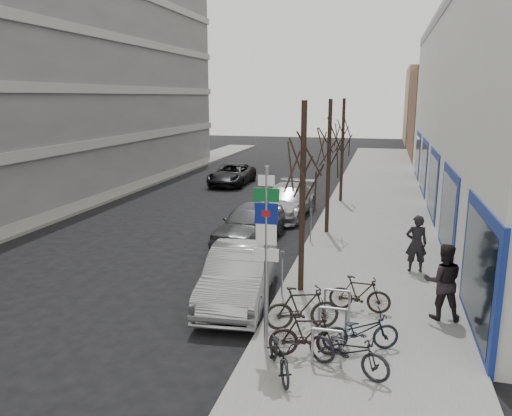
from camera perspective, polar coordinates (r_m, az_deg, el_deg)
The scene contains 25 objects.
ground at distance 12.32m, azimuth -10.15°, elevation -14.59°, with size 120.00×120.00×0.00m, color black.
sidewalk_east at distance 20.66m, azimuth 13.30°, elevation -3.20°, with size 5.00×70.00×0.15m, color slate.
sidewalk_west at distance 25.96m, azimuth -23.30°, elevation -0.68°, with size 3.00×70.00×0.15m, color slate.
brick_building_far at distance 50.62m, azimuth 24.19°, elevation 9.76°, with size 12.00×14.00×8.00m, color brown.
tan_building_far at distance 65.51m, azimuth 22.53°, elevation 10.75°, with size 13.00×12.00×9.00m, color #937A5B.
highway_sign_pole at distance 10.64m, azimuth 1.19°, elevation -4.52°, with size 0.55×0.10×4.20m.
bike_rack at distance 11.65m, azimuth 8.74°, elevation -12.59°, with size 0.66×2.26×0.83m.
tree_near at distance 13.66m, azimuth 5.44°, elevation 6.31°, with size 1.80×1.80×5.50m.
tree_mid at distance 20.08m, azimuth 8.40°, elevation 8.25°, with size 1.80×1.80×5.50m.
tree_far at distance 26.54m, azimuth 9.94°, elevation 9.24°, with size 1.80×1.80×5.50m.
meter_front at distance 13.97m, azimuth 3.00°, elevation -6.95°, with size 0.10×0.08×1.27m.
meter_mid at distance 19.17m, azimuth 6.28°, elevation -1.56°, with size 0.10×0.08×1.27m.
meter_back at distance 24.50m, azimuth 8.13°, elevation 1.51°, with size 0.10×0.08×1.27m.
bike_near_left at distance 10.34m, azimuth 2.70°, elevation -15.94°, with size 0.50×1.64×1.00m, color black.
bike_near_right at distance 11.00m, azimuth 5.89°, elevation -14.13°, with size 0.50×1.67×1.01m, color black.
bike_mid_curb at distance 11.40m, azimuth 11.88°, elevation -13.24°, with size 0.52×1.71×1.04m, color black.
bike_mid_inner at distance 12.11m, azimuth 5.30°, elevation -11.27°, with size 0.54×1.81×1.10m, color black.
bike_far_curb at distance 10.52m, azimuth 10.53°, elevation -15.34°, with size 0.54×1.79×1.10m, color black.
bike_far_inner at distance 13.29m, azimuth 11.77°, elevation -9.56°, with size 0.47×1.60×0.97m, color black.
parked_car_front at distance 13.93m, azimuth -1.96°, elevation -7.67°, with size 1.62×4.64×1.53m, color #9C9CA1.
parked_car_mid at distance 19.44m, azimuth -0.71°, elevation -1.74°, with size 1.81×4.50×1.53m, color #46474B.
parked_car_back at distance 23.72m, azimuth 3.47°, elevation 0.82°, with size 2.08×5.13×1.49m, color #A6A6AB.
lane_car at distance 32.29m, azimuth -2.78°, elevation 3.86°, with size 2.22×4.82×1.34m, color black.
pedestrian_near at distance 16.52m, azimuth 17.85°, elevation -3.89°, with size 0.67×0.44×1.84m, color black.
pedestrian_far at distance 13.30m, azimuth 20.59°, elevation -7.81°, with size 0.72×0.49×1.97m, color black.
Camera 1 is at (4.72, -9.91, 5.60)m, focal length 35.00 mm.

